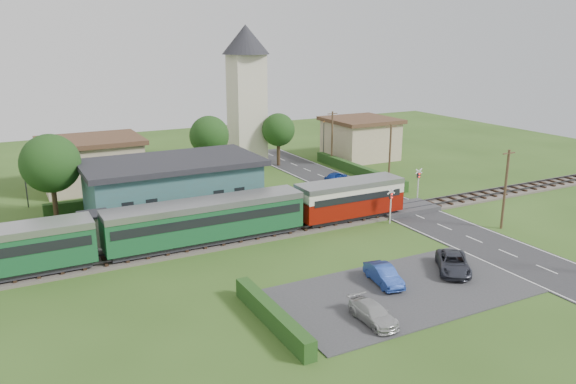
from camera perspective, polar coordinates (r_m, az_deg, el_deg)
name	(u,v)px	position (r m, az deg, el deg)	size (l,w,h in m)	color
ground	(326,233)	(48.03, 3.92, -4.21)	(120.00, 120.00, 0.00)	#2D4C19
railway_track	(315,225)	(49.61, 2.71, -3.39)	(76.00, 3.20, 0.49)	#4C443D
road	(418,216)	(53.69, 13.07, -2.40)	(6.00, 70.00, 0.05)	#28282B
car_park	(402,291)	(38.19, 11.51, -9.85)	(17.00, 9.00, 0.08)	#333335
crossing_deck	(404,208)	(55.08, 11.74, -1.64)	(6.20, 3.40, 0.45)	#333335
platform	(194,231)	(48.48, -9.52, -3.92)	(30.00, 3.00, 0.45)	gray
equipment_hut	(95,228)	(46.34, -19.04, -3.52)	(2.30, 2.30, 2.55)	beige
station_building	(173,187)	(53.07, -11.62, 0.48)	(16.00, 9.00, 5.30)	#32676A
train	(167,226)	(44.11, -12.18, -3.36)	(43.20, 2.90, 3.40)	#232328
church_tower	(246,85)	(72.65, -4.24, 10.81)	(6.00, 6.00, 17.60)	beige
house_west	(92,162)	(65.43, -19.31, 2.85)	(10.80, 8.80, 5.50)	tan
house_east	(360,138)	(77.44, 7.35, 5.48)	(8.80, 8.80, 5.50)	tan
hedge_carpark	(272,316)	(33.27, -1.61, -12.46)	(0.80, 9.00, 1.20)	#193814
hedge_roadside	(358,170)	(68.20, 7.11, 2.22)	(0.80, 18.00, 1.20)	#193814
hedge_station	(161,196)	(57.81, -12.77, -0.44)	(22.00, 0.80, 1.30)	#193814
tree_a	(50,164)	(53.68, -22.99, 2.67)	(5.20, 5.20, 8.00)	#332316
tree_b	(209,136)	(66.14, -8.00, 5.68)	(4.60, 4.60, 7.34)	#332316
tree_c	(278,130)	(71.89, -0.99, 6.32)	(4.20, 4.20, 6.78)	#332316
utility_pole_b	(505,188)	(51.52, 21.20, 0.35)	(1.40, 0.22, 7.00)	#473321
utility_pole_c	(390,155)	(62.84, 10.31, 3.77)	(1.40, 0.22, 7.00)	#473321
utility_pole_d	(332,138)	(72.49, 4.50, 5.53)	(1.40, 0.22, 7.00)	#473321
crossing_signal_near	(391,201)	(50.56, 10.41, -0.86)	(0.84, 0.28, 3.28)	silver
crossing_signal_far	(418,179)	(58.58, 13.11, 1.26)	(0.84, 0.28, 3.28)	silver
streetlamp_west	(25,177)	(59.93, -25.18, 1.37)	(0.30, 0.30, 5.15)	#3F3F47
streetlamp_east	(324,135)	(77.71, 3.66, 5.79)	(0.30, 0.30, 5.15)	#3F3F47
car_on_road	(336,177)	(64.64, 4.90, 1.56)	(1.35, 3.34, 1.14)	navy
car_park_blue	(384,275)	(38.73, 9.69, -8.29)	(1.33, 3.81, 1.26)	navy
car_park_silver	(373,313)	(33.85, 8.65, -12.08)	(1.53, 3.77, 1.10)	#B5B5B5
car_park_dark	(453,263)	(41.71, 16.45, -6.95)	(2.09, 4.52, 1.26)	#2E313B
pedestrian_near	(248,212)	(49.69, -4.13, -2.03)	(0.57, 0.37, 1.56)	gray
pedestrian_far	(135,229)	(46.63, -15.31, -3.61)	(0.87, 0.68, 1.79)	gray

